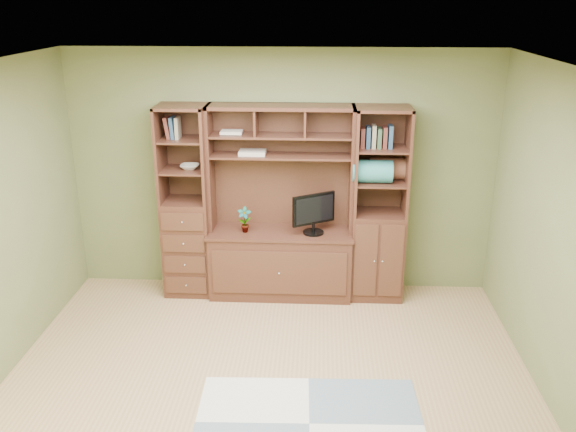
# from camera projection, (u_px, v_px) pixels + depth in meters

# --- Properties ---
(room) EXTENTS (4.60, 4.10, 2.64)m
(room) POSITION_uv_depth(u_px,v_px,m) (265.00, 245.00, 4.62)
(room) COLOR tan
(room) RESTS_ON ground
(center_hutch) EXTENTS (1.54, 0.53, 2.05)m
(center_hutch) POSITION_uv_depth(u_px,v_px,m) (280.00, 205.00, 6.34)
(center_hutch) COLOR #452318
(center_hutch) RESTS_ON ground
(left_tower) EXTENTS (0.50, 0.45, 2.05)m
(left_tower) POSITION_uv_depth(u_px,v_px,m) (186.00, 202.00, 6.42)
(left_tower) COLOR #452318
(left_tower) RESTS_ON ground
(right_tower) EXTENTS (0.55, 0.45, 2.05)m
(right_tower) POSITION_uv_depth(u_px,v_px,m) (379.00, 206.00, 6.33)
(right_tower) COLOR #452318
(right_tower) RESTS_ON ground
(rug) EXTENTS (1.78, 1.22, 0.01)m
(rug) POSITION_uv_depth(u_px,v_px,m) (309.00, 424.00, 4.64)
(rug) COLOR #A7ACAC
(rug) RESTS_ON ground
(monitor) EXTENTS (0.53, 0.44, 0.60)m
(monitor) POSITION_uv_depth(u_px,v_px,m) (314.00, 206.00, 6.29)
(monitor) COLOR black
(monitor) RESTS_ON center_hutch
(orchid) EXTENTS (0.14, 0.10, 0.27)m
(orchid) POSITION_uv_depth(u_px,v_px,m) (244.00, 220.00, 6.38)
(orchid) COLOR #A24C36
(orchid) RESTS_ON center_hutch
(magazines) EXTENTS (0.27, 0.20, 0.04)m
(magazines) POSITION_uv_depth(u_px,v_px,m) (252.00, 152.00, 6.25)
(magazines) COLOR beige
(magazines) RESTS_ON center_hutch
(bowl) EXTENTS (0.19, 0.19, 0.05)m
(bowl) POSITION_uv_depth(u_px,v_px,m) (190.00, 167.00, 6.29)
(bowl) COLOR beige
(bowl) RESTS_ON left_tower
(blanket_teal) EXTENTS (0.40, 0.23, 0.23)m
(blanket_teal) POSITION_uv_depth(u_px,v_px,m) (372.00, 171.00, 6.15)
(blanket_teal) COLOR teal
(blanket_teal) RESTS_ON right_tower
(blanket_red) EXTENTS (0.40, 0.22, 0.22)m
(blanket_red) POSITION_uv_depth(u_px,v_px,m) (389.00, 169.00, 6.27)
(blanket_red) COLOR brown
(blanket_red) RESTS_ON right_tower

